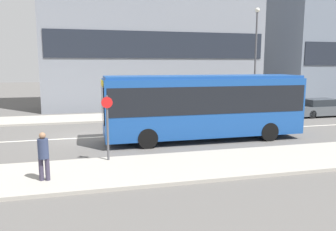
{
  "coord_description": "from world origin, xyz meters",
  "views": [
    {
      "loc": [
        -0.06,
        -17.79,
        3.91
      ],
      "look_at": [
        3.95,
        -1.62,
        1.3
      ],
      "focal_mm": 35.0,
      "sensor_mm": 36.0,
      "label": 1
    }
  ],
  "objects": [
    {
      "name": "city_bus",
      "position": [
        5.79,
        -1.92,
        1.93
      ],
      "size": [
        10.29,
        2.46,
        3.35
      ],
      "rotation": [
        0.0,
        0.0,
        -0.05
      ],
      "color": "#194793",
      "rests_on": "ground_plane"
    },
    {
      "name": "ground_plane",
      "position": [
        0.0,
        0.0,
        0.0
      ],
      "size": [
        120.0,
        120.0,
        0.0
      ],
      "primitive_type": "plane",
      "color": "#595654"
    },
    {
      "name": "bus_stop_sign",
      "position": [
        0.68,
        -4.93,
        1.65
      ],
      "size": [
        0.44,
        0.12,
        2.59
      ],
      "color": "#4C4C51",
      "rests_on": "sidewalk_near"
    },
    {
      "name": "street_lamp",
      "position": [
        12.72,
        5.54,
        4.94
      ],
      "size": [
        0.36,
        0.36,
        8.03
      ],
      "color": "#4C4C51",
      "rests_on": "sidewalk_far"
    },
    {
      "name": "sidewalk_far",
      "position": [
        0.0,
        6.25,
        0.07
      ],
      "size": [
        44.0,
        3.5,
        0.13
      ],
      "color": "#A39E93",
      "rests_on": "ground_plane"
    },
    {
      "name": "lane_centerline",
      "position": [
        0.0,
        0.0,
        0.0
      ],
      "size": [
        41.8,
        0.16,
        0.01
      ],
      "color": "silver",
      "rests_on": "ground_plane"
    },
    {
      "name": "parked_car_1",
      "position": [
        17.16,
        3.37,
        0.63
      ],
      "size": [
        4.28,
        1.79,
        1.33
      ],
      "color": "#4C5156",
      "rests_on": "ground_plane"
    },
    {
      "name": "sidewalk_near",
      "position": [
        0.0,
        -6.25,
        0.07
      ],
      "size": [
        44.0,
        3.5,
        0.13
      ],
      "color": "#A39E93",
      "rests_on": "ground_plane"
    },
    {
      "name": "pedestrian_near_stop",
      "position": [
        -1.52,
        -6.78,
        1.04
      ],
      "size": [
        0.35,
        0.34,
        1.61
      ],
      "rotation": [
        0.0,
        0.0,
        2.99
      ],
      "color": "#383347",
      "rests_on": "sidewalk_near"
    },
    {
      "name": "parked_car_0",
      "position": [
        11.84,
        3.47,
        0.65
      ],
      "size": [
        4.55,
        1.72,
        1.39
      ],
      "color": "black",
      "rests_on": "ground_plane"
    }
  ]
}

